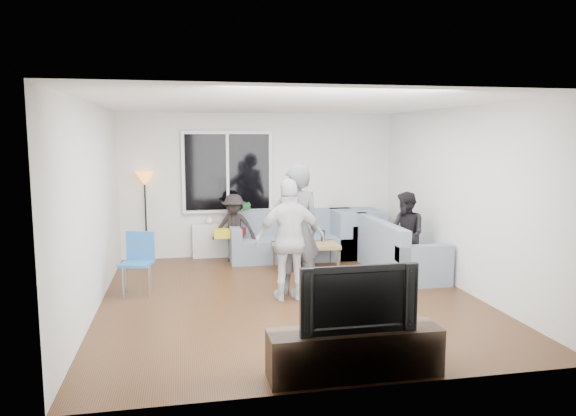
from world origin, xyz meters
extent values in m
cube|color=#56351C|center=(0.00, 0.00, -0.02)|extent=(5.00, 5.50, 0.04)
cube|color=white|center=(0.00, 0.00, 2.62)|extent=(5.00, 5.50, 0.04)
cube|color=silver|center=(0.00, 2.77, 1.30)|extent=(5.00, 0.04, 2.60)
cube|color=silver|center=(0.00, -2.77, 1.30)|extent=(5.00, 0.04, 2.60)
cube|color=silver|center=(-2.52, 0.00, 1.30)|extent=(0.04, 5.50, 2.60)
cube|color=silver|center=(2.52, 0.00, 1.30)|extent=(0.04, 5.50, 2.60)
cube|color=white|center=(-0.60, 2.69, 1.55)|extent=(1.62, 0.06, 1.47)
cube|color=black|center=(-0.60, 2.65, 1.55)|extent=(1.50, 0.02, 1.35)
cube|color=white|center=(-0.60, 2.64, 1.55)|extent=(0.05, 0.03, 1.35)
cube|color=silver|center=(-0.60, 2.65, 0.31)|extent=(1.30, 0.12, 0.62)
imported|color=#2C6F30|center=(-0.30, 2.62, 0.82)|extent=(0.26, 0.23, 0.39)
imported|color=white|center=(-0.94, 2.62, 0.70)|extent=(0.17, 0.17, 0.16)
cube|color=slate|center=(1.71, 2.27, 0.42)|extent=(0.85, 0.85, 0.85)
cube|color=yellow|center=(-0.70, 2.25, 0.51)|extent=(0.40, 0.34, 0.14)
cube|color=maroon|center=(-0.54, 2.33, 0.51)|extent=(0.45, 0.43, 0.13)
cube|color=tan|center=(0.60, 1.62, 0.20)|extent=(1.13, 0.65, 0.40)
cylinder|color=maroon|center=(0.56, 1.54, 0.49)|extent=(0.17, 0.17, 0.17)
imported|color=#4C4C51|center=(0.12, 0.12, 0.90)|extent=(0.68, 0.46, 1.81)
imported|color=silver|center=(-0.01, -0.11, 0.82)|extent=(0.98, 0.45, 1.64)
imported|color=black|center=(2.02, 0.76, 0.66)|extent=(0.61, 0.73, 1.33)
imported|color=black|center=(-0.53, 2.30, 0.59)|extent=(0.86, 0.64, 1.19)
cube|color=#312418|center=(0.11, -2.50, 0.22)|extent=(1.60, 0.40, 0.44)
imported|color=black|center=(0.11, -2.50, 0.75)|extent=(1.08, 0.14, 0.62)
cylinder|color=#DA490C|center=(0.34, 1.75, 0.50)|extent=(0.07, 0.07, 0.20)
cylinder|color=#319A1C|center=(0.49, 1.52, 0.52)|extent=(0.08, 0.08, 0.25)
cylinder|color=black|center=(0.94, 1.78, 0.49)|extent=(0.07, 0.07, 0.19)
cylinder|color=#321A0B|center=(0.68, 1.77, 0.49)|extent=(0.07, 0.07, 0.18)
camera|label=1|loc=(-1.40, -6.99, 2.18)|focal=33.46mm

